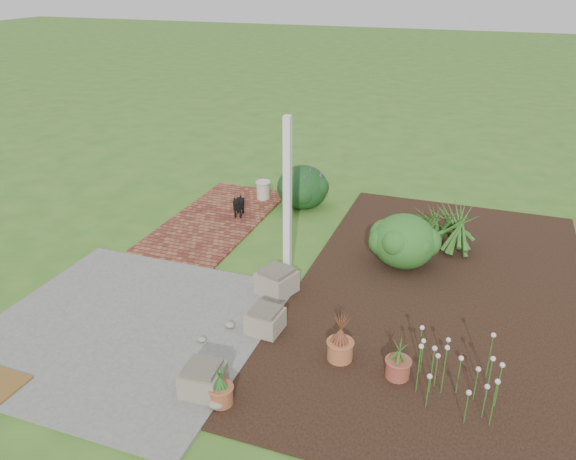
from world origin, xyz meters
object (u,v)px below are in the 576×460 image
(cream_ceramic_urn, at_px, (263,190))
(evergreen_shrub, at_px, (404,240))
(stone_trough_near, at_px, (203,380))
(black_dog, at_px, (238,204))

(cream_ceramic_urn, distance_m, evergreen_shrub, 3.58)
(stone_trough_near, height_order, black_dog, black_dog)
(stone_trough_near, distance_m, black_dog, 4.77)
(cream_ceramic_urn, relative_size, evergreen_shrub, 0.36)
(black_dog, distance_m, evergreen_shrub, 3.28)
(cream_ceramic_urn, bearing_deg, stone_trough_near, -74.38)
(stone_trough_near, bearing_deg, evergreen_shrub, 67.09)
(black_dog, relative_size, evergreen_shrub, 0.48)
(stone_trough_near, xyz_separation_m, cream_ceramic_urn, (-1.53, 5.48, 0.03))
(black_dog, relative_size, cream_ceramic_urn, 1.34)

